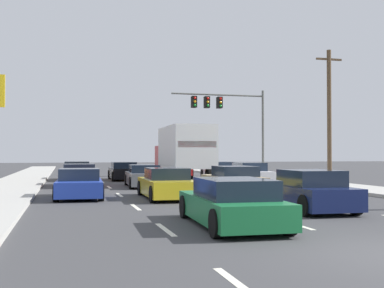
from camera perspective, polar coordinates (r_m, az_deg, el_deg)
The scene contains 18 objects.
ground_plane at distance 32.88m, azimuth -4.92°, elevation -4.36°, with size 140.00×140.00×0.00m, color #3D3D3F.
sidewalk_right at distance 30.85m, azimuth 12.51°, elevation -4.41°, with size 3.04×80.00×0.14m, color #B2AFA8.
sidewalk_left at distance 27.52m, azimuth -20.72°, elevation -4.76°, with size 3.04×80.00×0.14m, color #B2AFA8.
lane_markings at distance 31.78m, azimuth -4.57°, elevation -4.46°, with size 6.94×62.00×0.01m.
car_orange at distance 34.08m, azimuth -13.65°, elevation -3.22°, with size 2.00×4.66×1.29m.
car_maroon at distance 27.52m, azimuth -13.37°, elevation -3.73°, with size 2.07×4.20×1.25m.
car_blue at distance 20.13m, azimuth -13.36°, elevation -4.77°, with size 2.03×4.16×1.22m.
car_black at distance 33.50m, azimuth -8.21°, elevation -3.28°, with size 1.94×4.41×1.25m.
car_gray at distance 26.31m, azimuth -5.81°, elevation -3.92°, with size 2.01×4.42×1.22m.
car_yellow at distance 19.55m, azimuth -3.08°, elevation -4.86°, with size 1.96×4.50×1.24m.
car_green at distance 12.07m, azimuth 4.77°, elevation -7.14°, with size 2.05×4.51×1.20m.
box_truck at distance 30.64m, azimuth -1.08°, elevation -0.79°, with size 2.88×8.00×3.53m.
car_tan at distance 22.03m, azimuth 4.98°, elevation -4.41°, with size 2.04×4.19×1.26m.
car_navy at distance 15.84m, azimuth 13.76°, elevation -5.57°, with size 1.99×4.15×1.30m.
car_silver at distance 35.32m, azimuth 3.28°, elevation -3.22°, with size 2.07×4.20×1.24m.
car_white at distance 28.60m, azimuth 6.86°, elevation -3.64°, with size 1.98×4.38×1.30m.
traffic_signal_mast at distance 39.85m, azimuth 3.71°, elevation 4.20°, with size 8.11×0.69×7.23m.
utility_pole_mid at distance 31.89m, azimuth 16.12°, elevation 3.50°, with size 1.80×0.28×8.52m.
Camera 1 is at (-5.74, -7.32, 1.81)m, focal length 44.52 mm.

